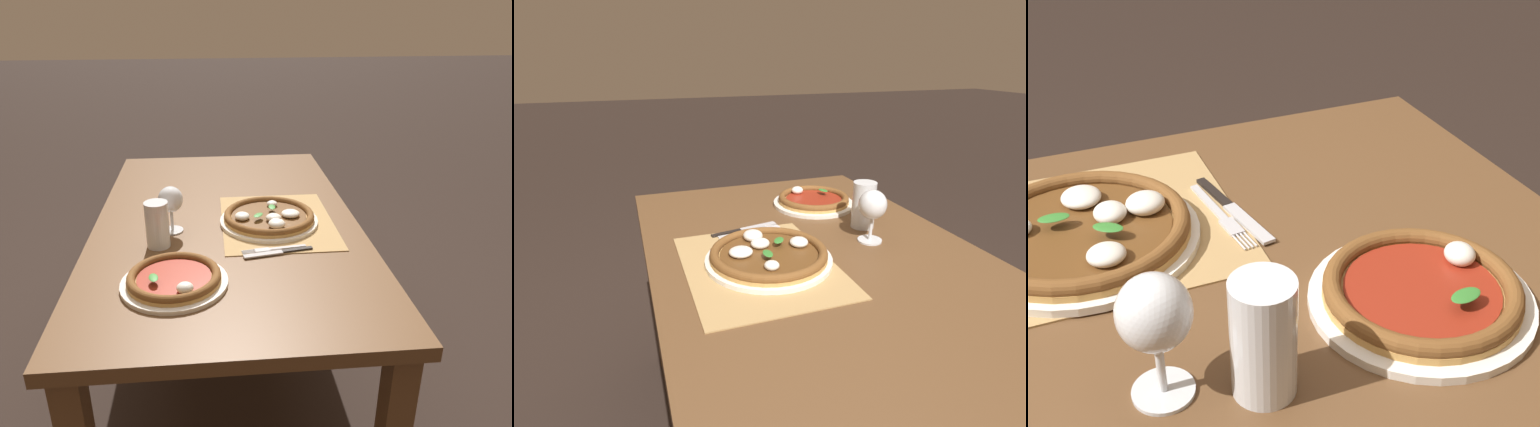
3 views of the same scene
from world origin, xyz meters
The scene contains 8 objects.
dining_table centered at (0.00, 0.00, 0.64)m, with size 1.49×0.89×0.74m.
paper_placemat centered at (-0.04, -0.17, 0.74)m, with size 0.48×0.38×0.00m, color #A88451.
pizza_near centered at (-0.05, -0.14, 0.76)m, with size 0.33×0.33×0.05m.
pizza_far centered at (-0.43, 0.16, 0.76)m, with size 0.29×0.29×0.05m.
wine_glass centered at (-0.09, 0.18, 0.85)m, with size 0.08×0.08×0.16m.
pint_glass centered at (-0.19, 0.22, 0.81)m, with size 0.07×0.07×0.15m.
fork centered at (-0.25, -0.13, 0.75)m, with size 0.04×0.20×0.00m.
knife centered at (-0.28, -0.14, 0.75)m, with size 0.06×0.21×0.01m.
Camera 3 is at (0.01, 0.74, 1.32)m, focal length 50.00 mm.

